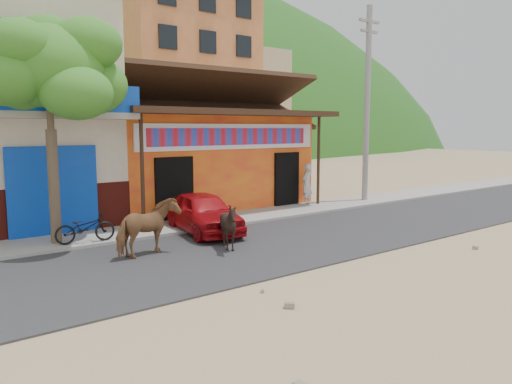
% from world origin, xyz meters
% --- Properties ---
extents(ground, '(120.00, 120.00, 0.00)m').
position_xyz_m(ground, '(0.00, 0.00, 0.00)').
color(ground, '#9E825B').
rests_on(ground, ground).
extents(road, '(60.00, 5.00, 0.04)m').
position_xyz_m(road, '(0.00, 2.50, 0.02)').
color(road, '#28282B').
rests_on(road, ground).
extents(sidewalk, '(60.00, 2.00, 0.12)m').
position_xyz_m(sidewalk, '(0.00, 6.00, 0.06)').
color(sidewalk, gray).
rests_on(sidewalk, ground).
extents(dance_club, '(8.00, 6.00, 3.60)m').
position_xyz_m(dance_club, '(2.00, 10.00, 1.80)').
color(dance_club, orange).
rests_on(dance_club, ground).
extents(apartment_front, '(9.00, 9.00, 12.00)m').
position_xyz_m(apartment_front, '(9.00, 24.00, 6.00)').
color(apartment_front, '#CC723F').
rests_on(apartment_front, ground).
extents(apartment_rear, '(8.00, 8.00, 10.00)m').
position_xyz_m(apartment_rear, '(18.00, 30.00, 5.00)').
color(apartment_rear, tan).
rests_on(apartment_rear, ground).
extents(tree, '(3.00, 3.00, 6.00)m').
position_xyz_m(tree, '(-4.60, 5.80, 3.12)').
color(tree, '#2D721E').
rests_on(tree, sidewalk).
extents(utility_pole, '(0.24, 0.24, 8.00)m').
position_xyz_m(utility_pole, '(8.20, 6.00, 4.12)').
color(utility_pole, gray).
rests_on(utility_pole, sidewalk).
extents(cow_tan, '(1.79, 1.17, 1.39)m').
position_xyz_m(cow_tan, '(-3.15, 3.30, 0.73)').
color(cow_tan, brown).
rests_on(cow_tan, road).
extents(cow_dark, '(1.39, 1.32, 1.21)m').
position_xyz_m(cow_dark, '(-1.22, 2.59, 0.64)').
color(cow_dark, black).
rests_on(cow_dark, road).
extents(red_car, '(2.04, 3.78, 1.22)m').
position_xyz_m(red_car, '(-0.62, 4.80, 0.65)').
color(red_car, '#AB0C12').
rests_on(red_car, road).
extents(scooter, '(1.60, 0.73, 0.81)m').
position_xyz_m(scooter, '(-4.00, 5.30, 0.53)').
color(scooter, black).
rests_on(scooter, sidewalk).
extents(pedestrian, '(0.69, 0.56, 1.62)m').
position_xyz_m(pedestrian, '(5.28, 6.51, 0.93)').
color(pedestrian, '#BBBBBB').
rests_on(pedestrian, sidewalk).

